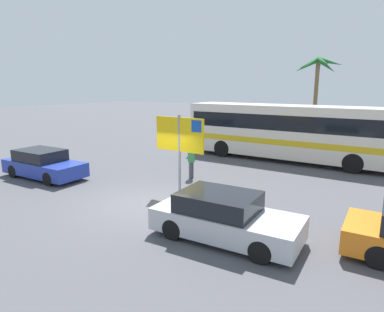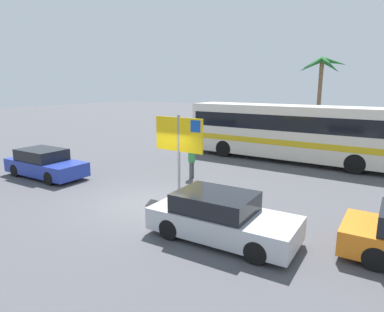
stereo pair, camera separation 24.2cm
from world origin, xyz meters
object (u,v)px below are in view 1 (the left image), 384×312
at_px(car_blue, 43,164).
at_px(bus_front_coach, 288,130).
at_px(car_silver, 224,217).
at_px(pedestrian_near_sign, 191,159).
at_px(ferry_sign, 180,138).

bearing_deg(car_blue, bus_front_coach, 47.44).
distance_m(car_blue, car_silver, 10.21).
relative_size(car_blue, pedestrian_near_sign, 2.64).
height_order(bus_front_coach, ferry_sign, ferry_sign).
bearing_deg(pedestrian_near_sign, ferry_sign, 111.51).
distance_m(bus_front_coach, car_blue, 13.09).
relative_size(car_blue, car_silver, 1.01).
xyz_separation_m(ferry_sign, car_silver, (3.14, -2.32, -1.69)).
bearing_deg(ferry_sign, car_silver, -35.02).
relative_size(ferry_sign, car_blue, 0.75).
xyz_separation_m(car_blue, pedestrian_near_sign, (5.91, 3.70, 0.31)).
xyz_separation_m(bus_front_coach, car_silver, (1.71, -10.99, -1.15)).
bearing_deg(bus_front_coach, car_silver, -81.15).
distance_m(bus_front_coach, car_silver, 11.18).
height_order(ferry_sign, car_blue, ferry_sign).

